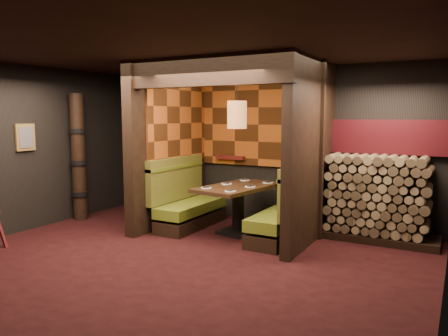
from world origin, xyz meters
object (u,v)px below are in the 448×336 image
booth_bench_left (187,204)px  booth_bench_right (286,216)px  totem_column (79,158)px  firewood_stack (383,199)px  dining_table (238,199)px  pendant_lamp (237,115)px

booth_bench_left → booth_bench_right: size_ratio=1.00×
booth_bench_right → totem_column: bearing=-172.1°
booth_bench_left → firewood_stack: size_ratio=0.92×
totem_column → firewood_stack: (5.33, 1.25, -0.51)m
booth_bench_left → booth_bench_right: (1.89, 0.00, 0.00)m
booth_bench_left → dining_table: booth_bench_left is taller
pendant_lamp → totem_column: pendant_lamp is taller
booth_bench_left → dining_table: bearing=-0.7°
dining_table → firewood_stack: 2.31m
dining_table → firewood_stack: size_ratio=0.97×
booth_bench_right → dining_table: booth_bench_right is taller
booth_bench_right → dining_table: 0.87m
booth_bench_left → booth_bench_right: 1.89m
pendant_lamp → totem_column: bearing=-171.2°
dining_table → pendant_lamp: 1.42m
booth_bench_left → pendant_lamp: 1.91m
totem_column → firewood_stack: size_ratio=1.39×
booth_bench_right → pendant_lamp: bearing=-175.7°
pendant_lamp → dining_table: bearing=90.0°
booth_bench_right → pendant_lamp: size_ratio=1.49×
pendant_lamp → totem_column: 3.28m
dining_table → firewood_stack: bearing=18.0°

